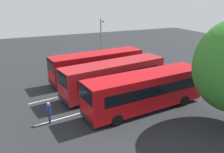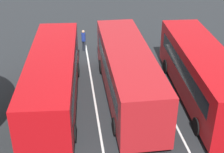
% 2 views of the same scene
% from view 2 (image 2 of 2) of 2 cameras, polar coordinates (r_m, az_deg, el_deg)
% --- Properties ---
extents(ground_plane, '(77.75, 77.75, 0.00)m').
position_cam_2_polar(ground_plane, '(20.17, 2.87, -3.82)').
color(ground_plane, '#232628').
extents(bus_far_left, '(11.02, 3.67, 3.17)m').
position_cam_2_polar(bus_far_left, '(20.10, 15.35, 0.72)').
color(bus_far_left, '#B70C11').
rests_on(bus_far_left, ground).
extents(bus_center_left, '(11.07, 4.16, 3.17)m').
position_cam_2_polar(bus_center_left, '(19.43, 2.72, 0.78)').
color(bus_center_left, '#AD191E').
rests_on(bus_center_left, ground).
extents(bus_center_right, '(11.00, 3.47, 3.17)m').
position_cam_2_polar(bus_center_right, '(19.03, -10.22, -0.30)').
color(bus_center_right, '#B70C11').
rests_on(bus_center_right, ground).
extents(pedestrian, '(0.43, 0.43, 1.75)m').
position_cam_2_polar(pedestrian, '(26.19, -4.98, 6.57)').
color(pedestrian, '#232833').
rests_on(pedestrian, ground).
extents(lane_stripe_outer_left, '(16.62, 2.70, 0.01)m').
position_cam_2_polar(lane_stripe_outer_left, '(20.35, 8.78, -3.83)').
color(lane_stripe_outer_left, silver).
rests_on(lane_stripe_outer_left, ground).
extents(lane_stripe_inner_left, '(16.62, 2.70, 0.01)m').
position_cam_2_polar(lane_stripe_inner_left, '(20.20, -3.09, -3.75)').
color(lane_stripe_inner_left, silver).
rests_on(lane_stripe_inner_left, ground).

